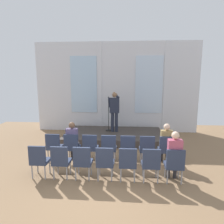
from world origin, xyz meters
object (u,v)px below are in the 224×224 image
Objects in this scene: chair_r0_c4 at (128,147)px; speaker at (114,109)px; chair_r0_c1 at (72,146)px; chair_r0_c3 at (109,147)px; audience_r1_c6 at (174,154)px; chair_r1_c2 at (83,160)px; chair_r1_c0 at (39,159)px; chair_r1_c5 at (151,163)px; chair_r0_c0 at (54,145)px; chair_r1_c1 at (61,160)px; audience_r0_c1 at (73,139)px; chair_r0_c2 at (90,146)px; chair_r1_c4 at (128,162)px; chair_r1_c6 at (174,163)px; mic_stand at (109,123)px; chair_r0_c5 at (147,148)px; audience_r0_c6 at (166,141)px; chair_r1_c3 at (105,161)px; chair_r0_c6 at (166,148)px.

speaker is at bearing 102.78° from chair_r0_c4.
chair_r0_c1 is 1.21m from chair_r0_c3.
chair_r1_c2 is at bearing -178.13° from audience_r1_c6.
chair_r1_c0 is 3.01m from chair_r1_c5.
chair_r1_c5 is at bearing -20.49° from chair_r0_c0.
chair_r1_c0 is at bearing 180.00° from chair_r1_c1.
audience_r0_c1 is at bearing 7.75° from chair_r0_c0.
chair_r1_c4 is (1.21, -1.13, 0.00)m from chair_r0_c2.
chair_r1_c0 is 1.00× the size of chair_r1_c6.
chair_r1_c6 is (1.21, -1.13, 0.00)m from chair_r0_c4.
chair_r1_c6 is (3.62, -1.13, 0.00)m from chair_r0_c0.
mic_stand is 1.65× the size of chair_r0_c4.
chair_r0_c5 is 1.00× the size of chair_r1_c1.
chair_r1_c0 is 1.00× the size of chair_r1_c2.
chair_r0_c5 is at bearing 0.00° from chair_r0_c4.
audience_r0_c6 is 1.40× the size of chair_r1_c3.
chair_r0_c1 is at bearing -90.00° from audience_r0_c1.
chair_r1_c2 is (-0.33, -3.92, -0.11)m from mic_stand.
audience_r0_c6 is 1.40× the size of chair_r1_c0.
chair_r0_c3 is (0.60, 0.00, 0.00)m from chair_r0_c2.
chair_r0_c0 is 1.00× the size of chair_r1_c5.
chair_r0_c1 is 1.00× the size of chair_r0_c2.
chair_r0_c5 is at bearing 0.00° from chair_r0_c0.
speaker reaches higher than chair_r0_c5.
chair_r1_c5 is at bearing -69.34° from mic_stand.
chair_r0_c4 is 1.00× the size of chair_r1_c0.
mic_stand is at bearing 61.14° from chair_r0_c0.
audience_r0_c6 reaches higher than chair_r1_c4.
mic_stand is at bearing 71.48° from chair_r0_c1.
chair_r1_c0 is (-0.60, -1.13, 0.00)m from chair_r0_c1.
mic_stand is 4.43m from chair_r1_c6.
speaker is 1.88× the size of chair_r0_c6.
chair_r1_c1 is (-3.01, -1.13, 0.00)m from chair_r0_c6.
chair_r0_c5 is at bearing -65.53° from speaker.
chair_r0_c3 and chair_r1_c0 have the same top height.
chair_r1_c1 is at bearing -148.08° from chair_r0_c4.
audience_r1_c6 reaches higher than chair_r0_c0.
audience_r1_c6 is (1.21, -1.05, 0.22)m from chair_r0_c4.
chair_r1_c4 is 1.23m from audience_r1_c6.
chair_r0_c5 is 0.68× the size of audience_r1_c6.
chair_r1_c1 is 1.21m from chair_r1_c3.
chair_r0_c5 is 0.64m from audience_r0_c6.
audience_r1_c6 is (1.81, -1.05, 0.22)m from chair_r0_c3.
chair_r0_c0 is at bearing 163.84° from audience_r1_c6.
chair_r1_c2 is 2.41m from chair_r1_c6.
chair_r0_c3 is at bearing -3.89° from audience_r0_c1.
chair_r0_c5 is at bearing -1.95° from audience_r0_c1.
chair_r0_c3 is (1.21, 0.00, 0.00)m from chair_r0_c1.
chair_r1_c4 is at bearing -31.92° from chair_r0_c1.
chair_r0_c3 is at bearing -90.07° from speaker.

